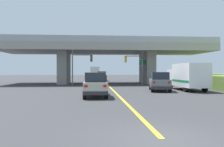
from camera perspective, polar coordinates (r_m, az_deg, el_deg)
name	(u,v)px	position (r m, az deg, el deg)	size (l,w,h in m)	color
ground	(106,83)	(38.57, -1.45, -2.52)	(160.00, 160.00, 0.00)	#353538
overpass_bridge	(106,52)	(38.64, -1.45, 5.33)	(34.43, 10.54, 7.35)	gray
lane_divider_stripe	(117,94)	(21.36, 1.16, -5.09)	(0.20, 28.32, 0.01)	yellow
suv_lead	(95,84)	(18.95, -4.25, -2.76)	(1.90, 4.84, 2.02)	#B7B29E
suv_crossing	(160,82)	(24.61, 11.89, -1.99)	(2.76, 4.72, 2.02)	slate
box_truck	(187,76)	(26.31, 18.46, -0.64)	(2.33, 6.79, 2.94)	silver
sedan_oncoming	(102,76)	(47.91, -2.65, -0.68)	(2.00, 4.63, 2.02)	black
traffic_signal_nearside	(136,64)	(34.65, 6.09, 2.49)	(2.78, 0.36, 5.30)	#56595E
traffic_signal_farside	(79,63)	(33.41, -8.21, 2.65)	(3.01, 0.36, 5.35)	#56595E
highway_sign	(143,66)	(37.05, 7.83, 1.99)	(1.33, 0.17, 4.17)	#56595E
semi_truck_distant	(95,73)	(61.16, -4.34, 0.23)	(2.33, 6.86, 3.20)	silver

